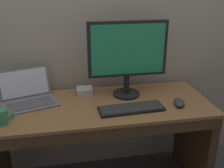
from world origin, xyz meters
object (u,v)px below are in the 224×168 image
at_px(coffee_mug, 2,117).
at_px(external_monitor, 128,55).
at_px(wired_keyboard, 131,109).
at_px(computer_mouse, 179,102).
at_px(external_drive_box, 85,91).
at_px(laptop_space_gray, 28,96).

bearing_deg(coffee_mug, external_monitor, 17.45).
distance_m(wired_keyboard, coffee_mug, 0.79).
distance_m(wired_keyboard, computer_mouse, 0.33).
xyz_separation_m(external_drive_box, coffee_mug, (-0.51, -0.35, 0.02)).
distance_m(external_monitor, computer_mouse, 0.47).
bearing_deg(external_drive_box, laptop_space_gray, -169.12).
relative_size(computer_mouse, coffee_mug, 1.12).
distance_m(external_drive_box, coffee_mug, 0.62).
distance_m(external_monitor, coffee_mug, 0.89).
bearing_deg(coffee_mug, computer_mouse, 2.19).
relative_size(laptop_space_gray, external_drive_box, 3.74).
bearing_deg(wired_keyboard, computer_mouse, 1.49).
xyz_separation_m(external_monitor, coffee_mug, (-0.81, -0.25, -0.26)).
relative_size(wired_keyboard, computer_mouse, 3.50).
relative_size(external_monitor, wired_keyboard, 1.27).
xyz_separation_m(wired_keyboard, coffee_mug, (-0.78, -0.03, 0.04)).
relative_size(external_monitor, external_drive_box, 4.86).
relative_size(external_monitor, computer_mouse, 4.43).
distance_m(external_monitor, external_drive_box, 0.42).
height_order(laptop_space_gray, external_drive_box, laptop_space_gray).
xyz_separation_m(external_monitor, external_drive_box, (-0.30, 0.10, -0.29)).
xyz_separation_m(computer_mouse, external_drive_box, (-0.61, 0.31, 0.00)).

